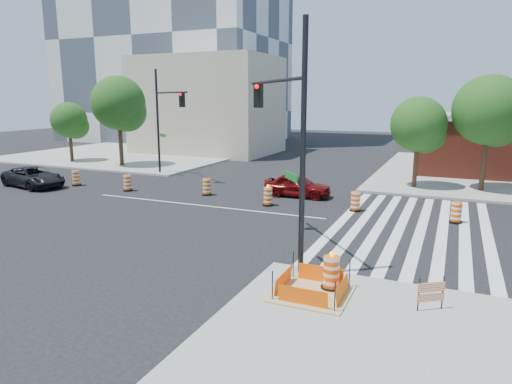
# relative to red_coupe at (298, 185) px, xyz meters

# --- Properties ---
(ground) EXTENTS (120.00, 120.00, 0.00)m
(ground) POSITION_rel_red_coupe_xyz_m (-4.06, -4.34, -0.68)
(ground) COLOR black
(ground) RESTS_ON ground
(sidewalk_nw) EXTENTS (22.00, 22.00, 0.15)m
(sidewalk_nw) POSITION_rel_red_coupe_xyz_m (-22.06, 13.66, -0.60)
(sidewalk_nw) COLOR gray
(sidewalk_nw) RESTS_ON ground
(crosswalk_east) EXTENTS (6.75, 13.50, 0.01)m
(crosswalk_east) POSITION_rel_red_coupe_xyz_m (6.89, -4.34, -0.67)
(crosswalk_east) COLOR silver
(crosswalk_east) RESTS_ON ground
(lane_centerline) EXTENTS (14.00, 0.12, 0.01)m
(lane_centerline) POSITION_rel_red_coupe_xyz_m (-4.06, -4.34, -0.67)
(lane_centerline) COLOR silver
(lane_centerline) RESTS_ON ground
(excavation_pit) EXTENTS (2.20, 2.20, 0.90)m
(excavation_pit) POSITION_rel_red_coupe_xyz_m (4.94, -13.34, -0.46)
(excavation_pit) COLOR tan
(excavation_pit) RESTS_ON ground
(beige_midrise) EXTENTS (14.00, 10.00, 10.00)m
(beige_midrise) POSITION_rel_red_coupe_xyz_m (-16.06, 17.66, 4.32)
(beige_midrise) COLOR tan
(beige_midrise) RESTS_ON ground
(red_coupe) EXTENTS (4.02, 1.72, 1.36)m
(red_coupe) POSITION_rel_red_coupe_xyz_m (0.00, 0.00, 0.00)
(red_coupe) COLOR #580708
(red_coupe) RESTS_ON ground
(dark_suv) EXTENTS (5.17, 3.12, 1.34)m
(dark_suv) POSITION_rel_red_coupe_xyz_m (-17.00, -4.18, -0.01)
(dark_suv) COLOR black
(dark_suv) RESTS_ON ground
(signal_pole_se) EXTENTS (3.98, 4.83, 8.09)m
(signal_pole_se) POSITION_rel_red_coupe_xyz_m (3.00, -10.47, 4.28)
(signal_pole_se) COLOR black
(signal_pole_se) RESTS_ON ground
(signal_pole_nw) EXTENTS (4.89, 3.48, 7.77)m
(signal_pole_nw) POSITION_rel_red_coupe_xyz_m (-11.12, 2.63, 4.09)
(signal_pole_nw) COLOR black
(signal_pole_nw) RESTS_ON ground
(pit_drum) EXTENTS (0.61, 0.61, 1.20)m
(pit_drum) POSITION_rel_red_coupe_xyz_m (5.37, -12.80, -0.03)
(pit_drum) COLOR black
(pit_drum) RESTS_ON ground
(barricade) EXTENTS (0.68, 0.48, 0.94)m
(barricade) POSITION_rel_red_coupe_xyz_m (8.18, -13.03, -0.01)
(barricade) COLOR #E95204
(barricade) RESTS_ON ground
(tree_north_a) EXTENTS (3.24, 3.20, 5.44)m
(tree_north_a) POSITION_rel_red_coupe_xyz_m (-23.61, 5.75, 2.97)
(tree_north_a) COLOR #382314
(tree_north_a) RESTS_ON ground
(tree_north_b) EXTENTS (4.49, 4.49, 7.63)m
(tree_north_b) POSITION_rel_red_coupe_xyz_m (-17.56, 5.37, 4.44)
(tree_north_b) COLOR #382314
(tree_north_b) RESTS_ON ground
(tree_north_c) EXTENTS (3.48, 3.48, 5.91)m
(tree_north_c) POSITION_rel_red_coupe_xyz_m (6.23, 5.36, 3.29)
(tree_north_c) COLOR #382314
(tree_north_c) RESTS_ON ground
(tree_north_d) EXTENTS (4.25, 4.25, 7.22)m
(tree_north_d) POSITION_rel_red_coupe_xyz_m (10.18, 5.87, 4.17)
(tree_north_d) COLOR #382314
(tree_north_d) RESTS_ON ground
(median_drum_0) EXTENTS (0.60, 0.60, 1.02)m
(median_drum_0) POSITION_rel_red_coupe_xyz_m (-14.76, -2.71, -0.20)
(median_drum_0) COLOR black
(median_drum_0) RESTS_ON ground
(median_drum_1) EXTENTS (0.60, 0.60, 1.02)m
(median_drum_1) POSITION_rel_red_coupe_xyz_m (-10.41, -2.76, -0.20)
(median_drum_1) COLOR black
(median_drum_1) RESTS_ON ground
(median_drum_2) EXTENTS (0.60, 0.60, 1.02)m
(median_drum_2) POSITION_rel_red_coupe_xyz_m (-5.17, -1.84, -0.20)
(median_drum_2) COLOR black
(median_drum_2) RESTS_ON ground
(median_drum_3) EXTENTS (0.60, 0.60, 1.18)m
(median_drum_3) POSITION_rel_red_coupe_xyz_m (-0.73, -2.90, -0.19)
(median_drum_3) COLOR black
(median_drum_3) RESTS_ON ground
(median_drum_4) EXTENTS (0.60, 0.60, 1.02)m
(median_drum_4) POSITION_rel_red_coupe_xyz_m (3.92, -2.18, -0.20)
(median_drum_4) COLOR black
(median_drum_4) RESTS_ON ground
(median_drum_5) EXTENTS (0.60, 0.60, 1.02)m
(median_drum_5) POSITION_rel_red_coupe_xyz_m (8.75, -2.57, -0.20)
(median_drum_5) COLOR black
(median_drum_5) RESTS_ON ground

